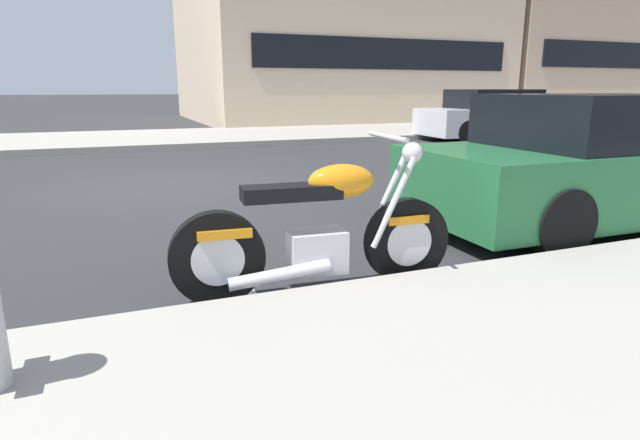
% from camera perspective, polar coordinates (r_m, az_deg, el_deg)
% --- Properties ---
extents(ground_plane, '(260.00, 260.00, 0.00)m').
position_cam_1_polar(ground_plane, '(8.25, -15.69, 3.60)').
color(ground_plane, '#28282B').
extents(sidewalk_far_curb, '(120.00, 5.00, 0.14)m').
position_cam_1_polar(sidewalk_far_curb, '(20.14, 18.17, 9.55)').
color(sidewalk_far_curb, gray).
rests_on(sidewalk_far_curb, ground).
extents(parking_stall_stripe, '(0.12, 2.20, 0.01)m').
position_cam_1_polar(parking_stall_stripe, '(4.15, -9.00, -6.21)').
color(parking_stall_stripe, silver).
rests_on(parking_stall_stripe, ground).
extents(parked_motorcycle, '(2.05, 0.62, 1.12)m').
position_cam_1_polar(parked_motorcycle, '(3.70, -0.03, -1.56)').
color(parked_motorcycle, black).
rests_on(parked_motorcycle, ground).
extents(parked_car_at_intersection, '(4.46, 1.86, 1.37)m').
position_cam_1_polar(parked_car_at_intersection, '(6.47, 28.80, 5.39)').
color(parked_car_at_intersection, '#236638').
rests_on(parked_car_at_intersection, ground).
extents(car_opposite_curb, '(4.16, 1.99, 1.40)m').
position_cam_1_polar(car_opposite_curb, '(15.95, 18.14, 10.69)').
color(car_opposite_curb, silver).
rests_on(car_opposite_curb, ground).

